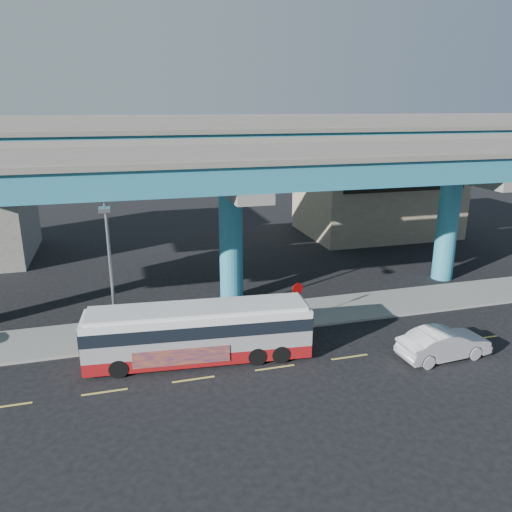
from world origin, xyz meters
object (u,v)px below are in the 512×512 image
object	(u,v)px
transit_bus	(199,331)
sedan	(444,343)
street_lamp	(109,254)
stop_sign	(297,294)

from	to	relation	value
transit_bus	sedan	bearing A→B (deg)	-9.55
sedan	street_lamp	world-z (taller)	street_lamp
street_lamp	stop_sign	world-z (taller)	street_lamp
sedan	stop_sign	bearing A→B (deg)	41.27
sedan	street_lamp	distance (m)	17.29
sedan	street_lamp	bearing A→B (deg)	68.86
transit_bus	stop_sign	distance (m)	6.70
sedan	stop_sign	size ratio (longest dim) A/B	1.99
transit_bus	sedan	world-z (taller)	transit_bus
sedan	stop_sign	distance (m)	8.24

